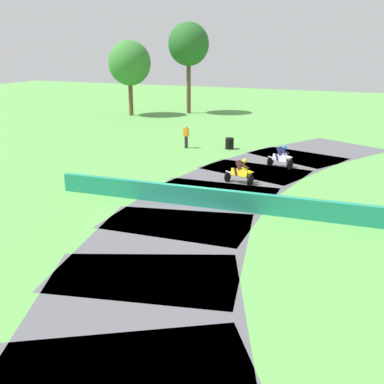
{
  "coord_description": "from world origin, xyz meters",
  "views": [
    {
      "loc": [
        8.37,
        -20.13,
        7.3
      ],
      "look_at": [
        0.07,
        -0.79,
        0.9
      ],
      "focal_mm": 46.15,
      "sensor_mm": 36.0,
      "label": 1
    }
  ],
  "objects_px": {
    "tire_stack_mid_a": "(110,188)",
    "track_marshal": "(186,137)",
    "motorcycle_chase_yellow": "(241,172)",
    "motorcycle_lead_white": "(282,157)",
    "tire_stack_near": "(230,143)"
  },
  "relations": [
    {
      "from": "motorcycle_chase_yellow",
      "to": "motorcycle_lead_white",
      "type": "bearing_deg",
      "value": 74.33
    },
    {
      "from": "tire_stack_mid_a",
      "to": "track_marshal",
      "type": "height_order",
      "value": "track_marshal"
    },
    {
      "from": "tire_stack_mid_a",
      "to": "track_marshal",
      "type": "relative_size",
      "value": 0.41
    },
    {
      "from": "motorcycle_lead_white",
      "to": "motorcycle_chase_yellow",
      "type": "bearing_deg",
      "value": -105.67
    },
    {
      "from": "motorcycle_chase_yellow",
      "to": "tire_stack_mid_a",
      "type": "xyz_separation_m",
      "value": [
        -5.48,
        -4.43,
        -0.33
      ]
    },
    {
      "from": "tire_stack_near",
      "to": "tire_stack_mid_a",
      "type": "xyz_separation_m",
      "value": [
        -1.98,
        -12.63,
        -0.1
      ]
    },
    {
      "from": "tire_stack_near",
      "to": "motorcycle_chase_yellow",
      "type": "bearing_deg",
      "value": -66.9
    },
    {
      "from": "tire_stack_near",
      "to": "tire_stack_mid_a",
      "type": "bearing_deg",
      "value": -98.93
    },
    {
      "from": "motorcycle_chase_yellow",
      "to": "track_marshal",
      "type": "bearing_deg",
      "value": 131.55
    },
    {
      "from": "motorcycle_lead_white",
      "to": "track_marshal",
      "type": "distance_m",
      "value": 8.26
    },
    {
      "from": "tire_stack_near",
      "to": "tire_stack_mid_a",
      "type": "relative_size",
      "value": 1.2
    },
    {
      "from": "tire_stack_mid_a",
      "to": "track_marshal",
      "type": "xyz_separation_m",
      "value": [
        -1.0,
        11.74,
        0.52
      ]
    },
    {
      "from": "track_marshal",
      "to": "tire_stack_near",
      "type": "bearing_deg",
      "value": 16.62
    },
    {
      "from": "motorcycle_chase_yellow",
      "to": "track_marshal",
      "type": "relative_size",
      "value": 1.05
    },
    {
      "from": "tire_stack_near",
      "to": "track_marshal",
      "type": "bearing_deg",
      "value": -163.38
    }
  ]
}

